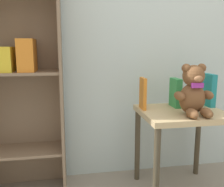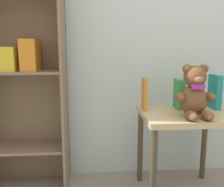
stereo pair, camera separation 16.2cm
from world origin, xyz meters
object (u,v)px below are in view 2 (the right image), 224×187
(bookshelf_side, at_px, (23,56))
(book_standing_green, at_px, (179,94))
(book_standing_orange, at_px, (144,94))
(book_standing_teal, at_px, (215,92))
(teddy_bear, at_px, (195,93))
(display_table, at_px, (184,127))

(bookshelf_side, height_order, book_standing_green, bookshelf_side)
(book_standing_orange, height_order, book_standing_teal, book_standing_teal)
(bookshelf_side, distance_m, teddy_bear, 1.16)
(display_table, xyz_separation_m, book_standing_orange, (-0.25, 0.10, 0.21))
(book_standing_orange, relative_size, book_standing_teal, 0.93)
(display_table, bearing_deg, book_standing_orange, 158.15)
(bookshelf_side, bearing_deg, book_standing_orange, -8.68)
(bookshelf_side, relative_size, teddy_bear, 5.26)
(display_table, distance_m, book_standing_teal, 0.34)
(book_standing_orange, bearing_deg, book_standing_green, 6.41)
(book_standing_green, bearing_deg, book_standing_orange, -173.84)
(bookshelf_side, relative_size, display_table, 2.87)
(bookshelf_side, height_order, book_standing_teal, bookshelf_side)
(book_standing_teal, bearing_deg, teddy_bear, -138.72)
(teddy_bear, xyz_separation_m, book_standing_green, (-0.02, 0.22, -0.04))
(teddy_bear, relative_size, book_standing_green, 1.57)
(bookshelf_side, distance_m, display_table, 1.19)
(bookshelf_side, relative_size, book_standing_green, 8.28)
(book_standing_orange, bearing_deg, bookshelf_side, 173.19)
(book_standing_teal, bearing_deg, display_table, -157.87)
(book_standing_orange, bearing_deg, book_standing_teal, 2.18)
(book_standing_green, bearing_deg, teddy_bear, -83.05)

